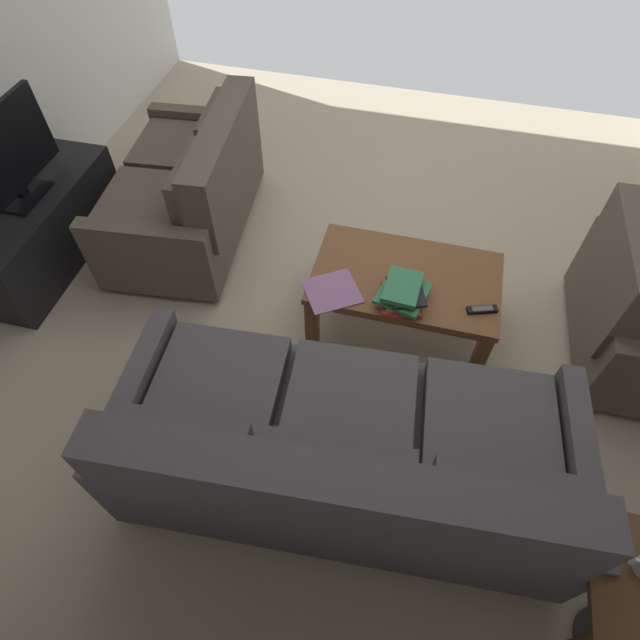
% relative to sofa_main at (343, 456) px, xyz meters
% --- Properties ---
extents(ground_plane, '(4.95, 5.07, 0.01)m').
position_rel_sofa_main_xyz_m(ground_plane, '(0.17, -1.38, -0.38)').
color(ground_plane, '#B7A88E').
extents(sofa_main, '(2.07, 1.03, 0.91)m').
position_rel_sofa_main_xyz_m(sofa_main, '(0.00, 0.00, 0.00)').
color(sofa_main, black).
rests_on(sofa_main, ground).
extents(loveseat_near, '(0.94, 1.42, 0.86)m').
position_rel_sofa_main_xyz_m(loveseat_near, '(1.39, -1.57, -0.01)').
color(loveseat_near, black).
rests_on(loveseat_near, ground).
extents(coffee_table, '(1.03, 0.63, 0.43)m').
position_rel_sofa_main_xyz_m(coffee_table, '(-0.11, -1.09, -0.01)').
color(coffee_table, brown).
rests_on(coffee_table, ground).
extents(tv_stand, '(0.47, 1.24, 0.49)m').
position_rel_sofa_main_xyz_m(tv_stand, '(2.25, -1.10, -0.13)').
color(tv_stand, black).
rests_on(tv_stand, ground).
extents(flat_tv, '(0.21, 0.82, 0.54)m').
position_rel_sofa_main_xyz_m(flat_tv, '(2.25, -1.10, 0.39)').
color(flat_tv, black).
rests_on(flat_tv, tv_stand).
extents(book_stack, '(0.29, 0.30, 0.12)m').
position_rel_sofa_main_xyz_m(book_stack, '(-0.11, -0.90, 0.11)').
color(book_stack, '#C63833').
rests_on(book_stack, coffee_table).
extents(tv_remote, '(0.17, 0.09, 0.02)m').
position_rel_sofa_main_xyz_m(tv_remote, '(-0.53, -0.94, 0.07)').
color(tv_remote, black).
rests_on(tv_remote, coffee_table).
extents(loose_magazine, '(0.37, 0.37, 0.01)m').
position_rel_sofa_main_xyz_m(loose_magazine, '(0.26, -0.87, 0.06)').
color(loose_magazine, '#996699').
rests_on(loose_magazine, coffee_table).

